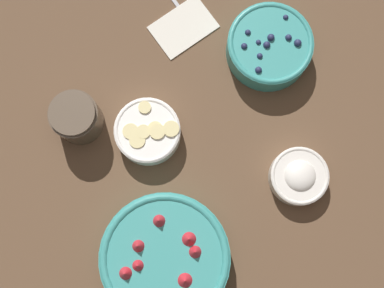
% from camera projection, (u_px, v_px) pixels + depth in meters
% --- Properties ---
extents(ground_plane, '(4.00, 4.00, 0.00)m').
position_uv_depth(ground_plane, '(182.00, 145.00, 1.11)').
color(ground_plane, brown).
extents(bowl_strawberries, '(0.25, 0.25, 0.08)m').
position_uv_depth(bowl_strawberries, '(165.00, 258.00, 1.03)').
color(bowl_strawberries, teal).
rests_on(bowl_strawberries, ground_plane).
extents(bowl_blueberries, '(0.18, 0.18, 0.07)m').
position_uv_depth(bowl_blueberries, '(269.00, 46.00, 1.10)').
color(bowl_blueberries, teal).
rests_on(bowl_blueberries, ground_plane).
extents(bowl_bananas, '(0.13, 0.13, 0.05)m').
position_uv_depth(bowl_bananas, '(148.00, 131.00, 1.08)').
color(bowl_bananas, white).
rests_on(bowl_bananas, ground_plane).
extents(bowl_cream, '(0.12, 0.12, 0.05)m').
position_uv_depth(bowl_cream, '(299.00, 176.00, 1.07)').
color(bowl_cream, silver).
rests_on(bowl_cream, ground_plane).
extents(jar_chocolate, '(0.10, 0.10, 0.09)m').
position_uv_depth(jar_chocolate, '(77.00, 118.00, 1.07)').
color(jar_chocolate, brown).
rests_on(jar_chocolate, ground_plane).
extents(napkin, '(0.14, 0.10, 0.01)m').
position_uv_depth(napkin, '(183.00, 27.00, 1.15)').
color(napkin, silver).
rests_on(napkin, ground_plane).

